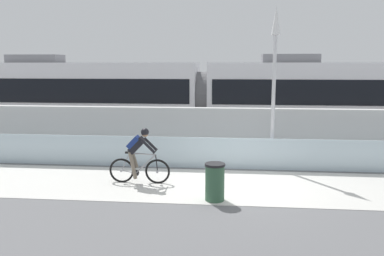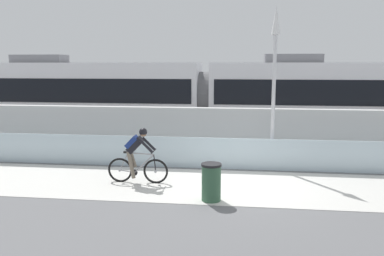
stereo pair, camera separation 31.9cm
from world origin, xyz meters
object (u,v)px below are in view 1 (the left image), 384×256
Objects in this scene: lamp_post_antenna at (274,67)px; cyclist_on_bike at (139,156)px; tram at (202,98)px; trash_bin at (215,182)px.

cyclist_on_bike is at bearing -151.46° from lamp_post_antenna.
tram is 12.75× the size of cyclist_on_bike.
trash_bin is at bearing -83.71° from tram.
lamp_post_antenna is at bearing 28.54° from cyclist_on_bike.
trash_bin is (-1.74, -3.40, -2.81)m from lamp_post_antenna.
lamp_post_antenna reaches higher than tram.
trash_bin is (0.89, -8.10, -1.41)m from tram.
cyclist_on_bike is 5.15m from lamp_post_antenna.
trash_bin is (2.22, -1.25, -0.32)m from cyclist_on_bike.
cyclist_on_bike is (-1.33, -6.85, -1.09)m from tram.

